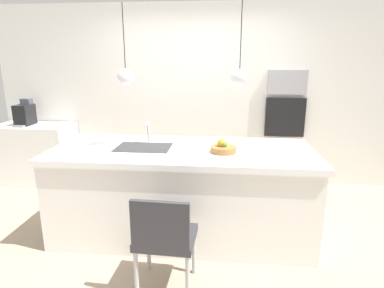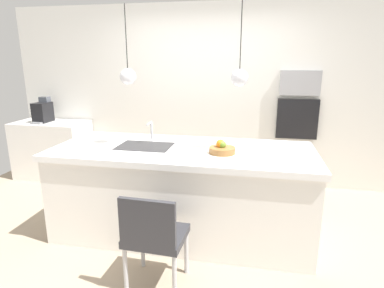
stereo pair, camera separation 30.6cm
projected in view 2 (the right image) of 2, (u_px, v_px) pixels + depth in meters
The scene contains 13 objects.
floor at pixel (183, 231), 3.53m from camera, with size 6.60×6.60×0.00m, color tan.
back_wall at pixel (207, 96), 4.76m from camera, with size 6.00×0.10×2.60m, color silver.
kitchen_island at pixel (183, 191), 3.41m from camera, with size 2.66×1.08×0.94m.
sink_basin at pixel (145, 147), 3.36m from camera, with size 0.56×0.40×0.02m, color #2D2D30.
faucet at pixel (151, 129), 3.53m from camera, with size 0.02×0.17×0.22m.
fruit_bowl at pixel (222, 149), 3.11m from camera, with size 0.25×0.25×0.13m.
side_counter at pixel (53, 150), 5.08m from camera, with size 1.10×0.60×0.88m, color white.
coffee_machine at pixel (43, 112), 4.95m from camera, with size 0.20×0.35×0.38m.
microwave at pixel (300, 83), 4.40m from camera, with size 0.54×0.08×0.34m, color #9E9EA3.
oven at pixel (297, 119), 4.52m from camera, with size 0.56×0.08×0.56m, color black.
chair_near at pixel (154, 235), 2.54m from camera, with size 0.48×0.44×0.84m.
pendant_light_left at pixel (128, 76), 3.21m from camera, with size 0.16×0.16×0.76m.
pendant_light_right at pixel (239, 78), 3.00m from camera, with size 0.16×0.16×0.76m.
Camera 2 is at (0.71, -3.09, 1.83)m, focal length 30.10 mm.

